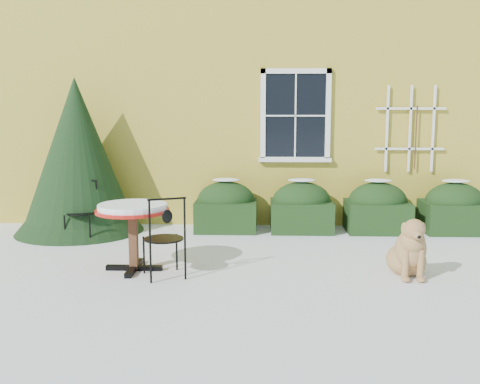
{
  "coord_description": "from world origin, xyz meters",
  "views": [
    {
      "loc": [
        0.29,
        -6.55,
        2.0
      ],
      "look_at": [
        0.0,
        1.0,
        0.9
      ],
      "focal_mm": 40.0,
      "sensor_mm": 36.0,
      "label": 1
    }
  ],
  "objects_px": {
    "evergreen_shrub": "(78,171)",
    "dog": "(409,252)",
    "patio_chair_far": "(82,211)",
    "patio_chair_near": "(165,237)",
    "bistro_table": "(133,215)"
  },
  "relations": [
    {
      "from": "patio_chair_far",
      "to": "dog",
      "type": "relative_size",
      "value": 1.1
    },
    {
      "from": "patio_chair_near",
      "to": "dog",
      "type": "distance_m",
      "value": 3.03
    },
    {
      "from": "evergreen_shrub",
      "to": "dog",
      "type": "distance_m",
      "value": 5.55
    },
    {
      "from": "bistro_table",
      "to": "patio_chair_near",
      "type": "xyz_separation_m",
      "value": [
        0.46,
        -0.29,
        -0.22
      ]
    },
    {
      "from": "bistro_table",
      "to": "patio_chair_far",
      "type": "xyz_separation_m",
      "value": [
        -1.22,
        1.64,
        -0.25
      ]
    },
    {
      "from": "patio_chair_near",
      "to": "patio_chair_far",
      "type": "xyz_separation_m",
      "value": [
        -1.67,
        1.93,
        -0.03
      ]
    },
    {
      "from": "bistro_table",
      "to": "evergreen_shrub",
      "type": "bearing_deg",
      "value": 122.88
    },
    {
      "from": "evergreen_shrub",
      "to": "patio_chair_near",
      "type": "bearing_deg",
      "value": -53.04
    },
    {
      "from": "patio_chair_near",
      "to": "dog",
      "type": "height_order",
      "value": "patio_chair_near"
    },
    {
      "from": "dog",
      "to": "patio_chair_near",
      "type": "bearing_deg",
      "value": -177.36
    },
    {
      "from": "bistro_table",
      "to": "dog",
      "type": "distance_m",
      "value": 3.5
    },
    {
      "from": "patio_chair_near",
      "to": "dog",
      "type": "xyz_separation_m",
      "value": [
        3.02,
        0.15,
        -0.2
      ]
    },
    {
      "from": "evergreen_shrub",
      "to": "patio_chair_far",
      "type": "xyz_separation_m",
      "value": [
        0.25,
        -0.64,
        -0.58
      ]
    },
    {
      "from": "patio_chair_near",
      "to": "patio_chair_far",
      "type": "height_order",
      "value": "patio_chair_near"
    },
    {
      "from": "patio_chair_near",
      "to": "dog",
      "type": "relative_size",
      "value": 1.17
    }
  ]
}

